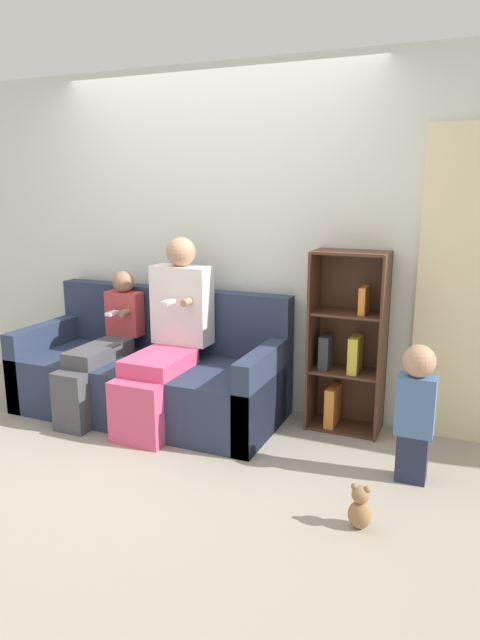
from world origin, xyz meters
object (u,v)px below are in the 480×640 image
bookshelf (347,348)px  teddy_bear (360,508)px  child_seated (102,346)px  adult_seated (169,330)px  toddler_standing (416,408)px  couch (152,375)px

bookshelf → teddy_bear: bookshelf is taller
teddy_bear → child_seated: bearing=160.1°
child_seated → teddy_bear: size_ratio=4.35×
adult_seated → toddler_standing: (1.74, -0.23, -0.23)m
child_seated → teddy_bear: 2.27m
child_seated → bookshelf: bookshelf is taller
adult_seated → bookshelf: adult_seated is taller
toddler_standing → child_seated: bearing=176.2°
couch → child_seated: size_ratio=1.90×
adult_seated → toddler_standing: bearing=-7.5°
couch → bookshelf: (1.41, 0.30, 0.30)m
child_seated → teddy_bear: child_seated is taller
couch → teddy_bear: bearing=-27.1°
adult_seated → bookshelf: (1.20, 0.38, -0.09)m
couch → adult_seated: bearing=-19.4°
toddler_standing → bookshelf: (-0.54, 0.60, 0.14)m
couch → toddler_standing: 1.98m
couch → teddy_bear: size_ratio=8.26×
bookshelf → couch: bearing=-167.8°
bookshelf → teddy_bear: (0.36, -1.21, -0.47)m
child_seated → bookshelf: (1.74, 0.45, 0.06)m
couch → bookshelf: size_ratio=1.57×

